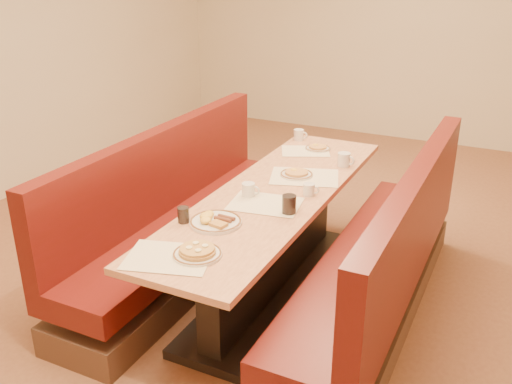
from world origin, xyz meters
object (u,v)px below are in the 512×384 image
at_px(booth_right, 381,270).
at_px(diner_table, 274,243).
at_px(pancake_plate, 197,253).
at_px(booth_left, 182,224).
at_px(coffee_mug_d, 299,135).
at_px(eggs_plate, 215,221).
at_px(coffee_mug_c, 344,159).
at_px(coffee_mug_a, 309,189).
at_px(soda_tumbler_mid, 289,205).
at_px(soda_tumbler_near, 183,215).
at_px(coffee_mug_b, 249,190).

bearing_deg(booth_right, diner_table, 180.00).
bearing_deg(pancake_plate, booth_left, 127.71).
xyz_separation_m(pancake_plate, coffee_mug_d, (-0.27, 2.05, 0.03)).
xyz_separation_m(booth_right, eggs_plate, (-0.84, -0.58, 0.41)).
xyz_separation_m(diner_table, coffee_mug_d, (-0.28, 1.10, 0.42)).
bearing_deg(coffee_mug_c, pancake_plate, -91.42).
bearing_deg(pancake_plate, diner_table, 89.90).
bearing_deg(eggs_plate, diner_table, 79.43).
relative_size(coffee_mug_a, soda_tumbler_mid, 0.89).
distance_m(coffee_mug_c, coffee_mug_d, 0.69).
bearing_deg(soda_tumbler_near, booth_right, 32.30).
relative_size(booth_left, coffee_mug_b, 21.35).
height_order(coffee_mug_c, coffee_mug_d, coffee_mug_c).
relative_size(coffee_mug_b, soda_tumbler_mid, 1.01).
distance_m(booth_left, booth_right, 1.46).
bearing_deg(eggs_plate, pancake_plate, -73.61).
bearing_deg(coffee_mug_b, eggs_plate, -100.20).
bearing_deg(pancake_plate, soda_tumbler_near, 132.40).
bearing_deg(booth_right, soda_tumbler_mid, -152.82).
xyz_separation_m(coffee_mug_a, soda_tumbler_mid, (-0.01, -0.31, 0.02)).
bearing_deg(coffee_mug_d, soda_tumbler_near, -93.94).
relative_size(pancake_plate, soda_tumbler_near, 2.75).
distance_m(coffee_mug_a, coffee_mug_d, 1.17).
xyz_separation_m(booth_right, coffee_mug_d, (-1.01, 1.10, 0.43)).
relative_size(coffee_mug_c, soda_tumbler_near, 1.41).
bearing_deg(booth_right, booth_left, 180.00).
distance_m(booth_left, soda_tumbler_near, 0.90).
distance_m(booth_left, coffee_mug_b, 0.77).
distance_m(diner_table, booth_left, 0.73).
bearing_deg(eggs_plate, coffee_mug_c, 73.85).
bearing_deg(eggs_plate, coffee_mug_a, 62.11).
xyz_separation_m(pancake_plate, coffee_mug_c, (0.25, 1.61, 0.03)).
xyz_separation_m(booth_left, coffee_mug_d, (0.46, 1.10, 0.43)).
bearing_deg(soda_tumbler_near, pancake_plate, -47.60).
distance_m(booth_left, soda_tumbler_mid, 1.08).
bearing_deg(coffee_mug_a, pancake_plate, -116.72).
bearing_deg(coffee_mug_d, coffee_mug_a, -68.55).
relative_size(coffee_mug_a, soda_tumbler_near, 1.12).
relative_size(coffee_mug_a, coffee_mug_d, 0.87).
bearing_deg(coffee_mug_a, booth_left, 168.66).
xyz_separation_m(coffee_mug_d, soda_tumbler_near, (-0.00, -1.74, -0.00)).
xyz_separation_m(coffee_mug_c, soda_tumbler_near, (-0.53, -1.30, -0.01)).
distance_m(coffee_mug_c, soda_tumbler_mid, 0.93).
xyz_separation_m(pancake_plate, coffee_mug_b, (-0.11, 0.80, 0.03)).
bearing_deg(booth_left, coffee_mug_c, 34.00).
bearing_deg(coffee_mug_b, coffee_mug_a, 17.69).
bearing_deg(soda_tumbler_mid, pancake_plate, -107.64).
height_order(booth_left, coffee_mug_c, booth_left).
bearing_deg(soda_tumbler_near, coffee_mug_b, 71.66).
distance_m(coffee_mug_b, coffee_mug_c, 0.88).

